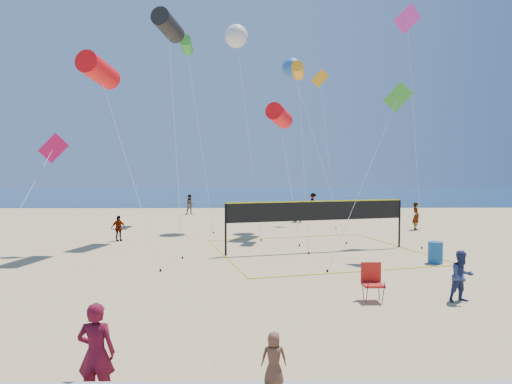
{
  "coord_description": "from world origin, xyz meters",
  "views": [
    {
      "loc": [
        -0.37,
        -10.26,
        4.14
      ],
      "look_at": [
        -0.23,
        2.0,
        3.5
      ],
      "focal_mm": 32.0,
      "sensor_mm": 36.0,
      "label": 1
    }
  ],
  "objects_px": {
    "woman": "(96,353)",
    "trash_barrel": "(435,253)",
    "camp_chair": "(372,279)",
    "volleyball_net": "(317,216)"
  },
  "relations": [
    {
      "from": "woman",
      "to": "trash_barrel",
      "type": "bearing_deg",
      "value": -132.85
    },
    {
      "from": "trash_barrel",
      "to": "camp_chair",
      "type": "bearing_deg",
      "value": -127.48
    },
    {
      "from": "woman",
      "to": "camp_chair",
      "type": "distance_m",
      "value": 8.98
    },
    {
      "from": "trash_barrel",
      "to": "woman",
      "type": "bearing_deg",
      "value": -132.49
    },
    {
      "from": "trash_barrel",
      "to": "volleyball_net",
      "type": "xyz_separation_m",
      "value": [
        -4.74,
        2.91,
        1.28
      ]
    },
    {
      "from": "volleyball_net",
      "to": "trash_barrel",
      "type": "bearing_deg",
      "value": -46.06
    },
    {
      "from": "woman",
      "to": "volleyball_net",
      "type": "bearing_deg",
      "value": -112.67
    },
    {
      "from": "trash_barrel",
      "to": "volleyball_net",
      "type": "relative_size",
      "value": 0.08
    },
    {
      "from": "woman",
      "to": "camp_chair",
      "type": "xyz_separation_m",
      "value": [
        6.5,
        6.19,
        -0.24
      ]
    },
    {
      "from": "volleyball_net",
      "to": "woman",
      "type": "bearing_deg",
      "value": -126.85
    }
  ]
}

